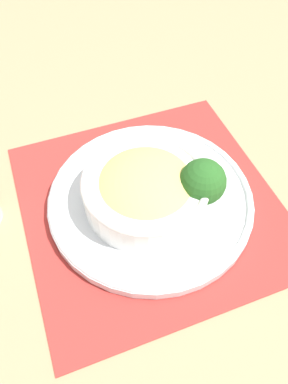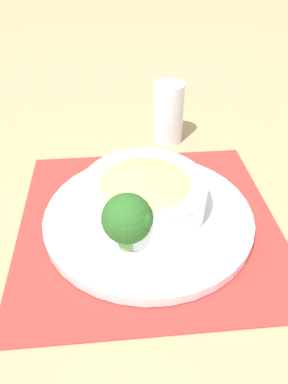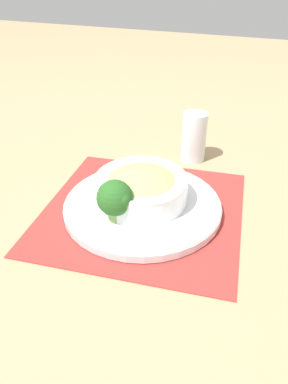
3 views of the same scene
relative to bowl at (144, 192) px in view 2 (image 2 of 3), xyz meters
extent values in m
plane|color=tan|center=(-0.01, 0.01, -0.05)|extent=(4.00, 4.00, 0.00)
cube|color=#B2332D|center=(-0.01, 0.01, -0.05)|extent=(0.45, 0.45, 0.00)
cylinder|color=silver|center=(-0.01, 0.01, -0.04)|extent=(0.32, 0.32, 0.02)
torus|color=silver|center=(-0.01, 0.01, -0.03)|extent=(0.32, 0.32, 0.01)
cylinder|color=white|center=(0.00, 0.00, -0.01)|extent=(0.19, 0.19, 0.05)
torus|color=white|center=(0.00, 0.00, 0.02)|extent=(0.19, 0.19, 0.01)
ellipsoid|color=#EAC66B|center=(0.00, 0.00, 0.00)|extent=(0.15, 0.15, 0.06)
cylinder|color=#84AD5B|center=(0.02, 0.08, -0.02)|extent=(0.03, 0.03, 0.02)
sphere|color=#286023|center=(0.02, 0.08, 0.02)|extent=(0.07, 0.07, 0.07)
sphere|color=#286023|center=(0.00, 0.09, 0.02)|extent=(0.03, 0.03, 0.03)
sphere|color=#286023|center=(0.04, 0.07, 0.02)|extent=(0.03, 0.03, 0.03)
cylinder|color=orange|center=(-0.02, 0.06, -0.03)|extent=(0.04, 0.04, 0.01)
cylinder|color=orange|center=(-0.04, 0.05, -0.03)|extent=(0.04, 0.04, 0.01)
cylinder|color=orange|center=(-0.05, 0.04, -0.03)|extent=(0.04, 0.04, 0.01)
cylinder|color=orange|center=(-0.06, 0.02, -0.03)|extent=(0.04, 0.04, 0.01)
cylinder|color=silver|center=(-0.04, -0.25, 0.01)|extent=(0.06, 0.06, 0.12)
cylinder|color=silver|center=(-0.04, -0.25, -0.01)|extent=(0.05, 0.05, 0.07)
camera|label=1|loc=(0.33, -0.08, 0.44)|focal=35.00mm
camera|label=2|loc=(-0.01, 0.45, 0.35)|focal=35.00mm
camera|label=3|loc=(-0.24, 0.60, 0.40)|focal=35.00mm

